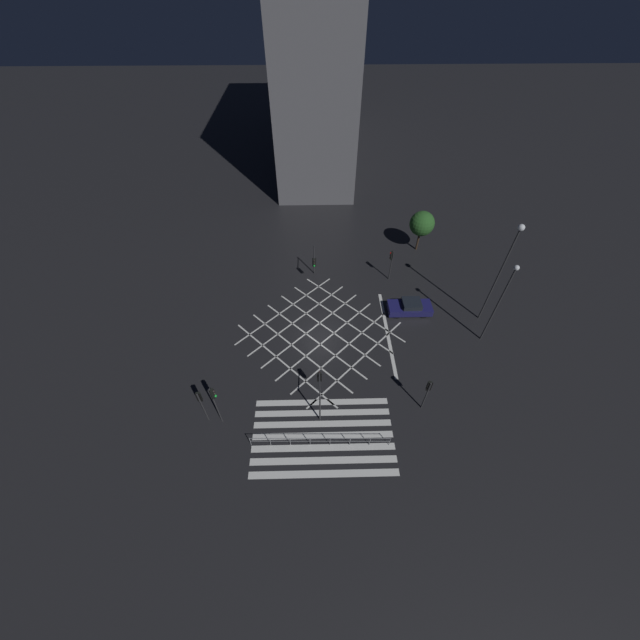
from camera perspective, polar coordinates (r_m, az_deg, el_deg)
name	(u,v)px	position (r m, az deg, el deg)	size (l,w,h in m)	color
ground_plane	(320,333)	(32.32, 0.00, -2.15)	(200.00, 200.00, 0.00)	black
road_markings	(326,389)	(28.87, 0.89, -10.92)	(15.23, 20.29, 0.01)	silver
office_building	(314,41)	(62.01, -1.03, 38.14)	(10.06, 34.85, 29.64)	slate
traffic_light_sw_cross	(201,401)	(26.68, -18.53, -12.17)	(0.36, 0.39, 3.55)	#2D2D30
traffic_light_se_cross	(428,389)	(27.15, 16.86, -10.60)	(0.36, 0.39, 3.32)	#2D2D30
traffic_light_sw_main	(215,399)	(25.77, -16.50, -12.10)	(0.39, 0.36, 4.37)	#2D2D30
traffic_light_median_north	(314,261)	(35.89, -0.94, 9.48)	(0.36, 2.17, 3.53)	#2D2D30
traffic_light_ne_main	(391,260)	(36.81, 11.32, 9.46)	(0.39, 0.36, 3.52)	#2D2D30
traffic_light_median_south	(320,388)	(26.09, -0.07, -10.81)	(0.36, 2.24, 3.27)	#2D2D30
street_lamp_east	(507,258)	(32.56, 27.72, 8.81)	(0.53, 0.53, 10.05)	#2D2D30
street_lamp_west	(502,296)	(31.56, 27.14, 3.48)	(0.42, 0.42, 8.25)	#2D2D30
street_tree_near	(422,224)	(41.46, 16.00, 14.59)	(2.68, 2.68, 4.69)	#38281C
waiting_car	(410,307)	(34.76, 14.19, 2.00)	(4.13, 1.78, 1.35)	#191951
pedestrian_railing	(320,441)	(26.10, 0.00, -18.74)	(9.80, 0.26, 1.05)	gray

